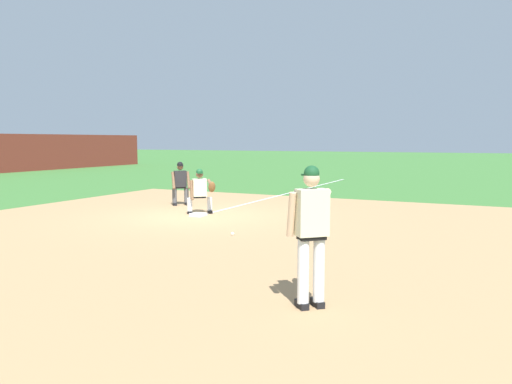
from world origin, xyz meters
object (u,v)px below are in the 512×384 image
at_px(first_base_bag, 198,215).
at_px(first_baseman, 201,189).
at_px(baseball, 233,234).
at_px(umpire, 180,182).
at_px(pitcher, 311,227).

bearing_deg(first_base_bag, first_baseman, 22.00).
xyz_separation_m(baseball, umpire, (3.90, 4.10, 0.76)).
bearing_deg(baseball, pitcher, -139.84).
height_order(first_base_bag, umpire, umpire).
xyz_separation_m(first_base_bag, pitcher, (-6.00, -5.55, 1.01)).
xyz_separation_m(first_base_bag, baseball, (-2.10, -2.27, -0.01)).
relative_size(first_base_bag, pitcher, 0.20).
height_order(pitcher, first_baseman, pitcher).
xyz_separation_m(baseball, pitcher, (-3.89, -3.28, 1.02)).
distance_m(first_base_bag, umpire, 2.68).
bearing_deg(first_baseman, umpire, 50.35).
relative_size(first_base_bag, umpire, 0.26).
xyz_separation_m(first_base_bag, umpire, (1.80, 1.84, 0.75)).
distance_m(first_baseman, umpire, 2.16).
height_order(baseball, umpire, umpire).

